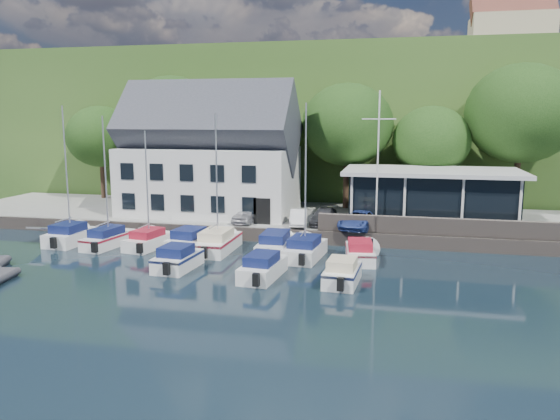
% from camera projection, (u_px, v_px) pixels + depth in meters
% --- Properties ---
extents(ground, '(180.00, 180.00, 0.00)m').
position_uv_depth(ground, '(231.00, 288.00, 29.26)').
color(ground, black).
rests_on(ground, ground).
extents(quay, '(60.00, 13.00, 1.00)m').
position_uv_depth(quay, '(294.00, 219.00, 46.01)').
color(quay, gray).
rests_on(quay, ground).
extents(quay_face, '(60.00, 0.30, 1.00)m').
position_uv_depth(quay_face, '(277.00, 236.00, 39.76)').
color(quay_face, '#5F534C').
rests_on(quay_face, ground).
extents(hillside, '(160.00, 75.00, 16.00)m').
position_uv_depth(hillside, '(347.00, 123.00, 87.55)').
color(hillside, '#2E4E1D').
rests_on(hillside, ground).
extents(field_patch, '(50.00, 30.00, 0.30)m').
position_uv_depth(field_patch, '(400.00, 74.00, 92.15)').
color(field_patch, '#495A2D').
rests_on(field_patch, hillside).
extents(farmhouse, '(10.40, 7.00, 8.20)m').
position_uv_depth(farmhouse, '(511.00, 31.00, 71.17)').
color(farmhouse, '#BEA78D').
rests_on(farmhouse, hillside).
extents(harbor_building, '(14.40, 8.20, 8.70)m').
position_uv_depth(harbor_building, '(210.00, 161.00, 45.72)').
color(harbor_building, silver).
rests_on(harbor_building, quay).
extents(club_pavilion, '(13.20, 7.20, 4.10)m').
position_uv_depth(club_pavilion, '(431.00, 196.00, 41.79)').
color(club_pavilion, black).
rests_on(club_pavilion, quay).
extents(seawall, '(18.00, 0.50, 1.20)m').
position_uv_depth(seawall, '(449.00, 227.00, 37.40)').
color(seawall, '#5F534C').
rests_on(seawall, quay).
extents(gangway, '(1.20, 6.00, 1.40)m').
position_uv_depth(gangway, '(60.00, 237.00, 41.45)').
color(gangway, silver).
rests_on(gangway, ground).
extents(car_silver, '(1.88, 3.85, 1.26)m').
position_uv_depth(car_silver, '(247.00, 214.00, 42.13)').
color(car_silver, '#B2B2B7').
rests_on(car_silver, quay).
extents(car_white, '(1.77, 3.71, 1.17)m').
position_uv_depth(car_white, '(299.00, 217.00, 41.00)').
color(car_white, silver).
rests_on(car_white, quay).
extents(car_dgrey, '(1.87, 4.19, 1.20)m').
position_uv_depth(car_dgrey, '(324.00, 216.00, 41.36)').
color(car_dgrey, '#313136').
rests_on(car_dgrey, quay).
extents(car_blue, '(2.64, 4.33, 1.38)m').
position_uv_depth(car_blue, '(360.00, 219.00, 39.68)').
color(car_blue, navy).
rests_on(car_blue, quay).
extents(flagpole, '(2.37, 0.20, 9.88)m').
position_uv_depth(flagpole, '(378.00, 161.00, 38.71)').
color(flagpole, silver).
rests_on(flagpole, quay).
extents(tree_0, '(6.67, 6.67, 9.12)m').
position_uv_depth(tree_0, '(101.00, 152.00, 54.06)').
color(tree_0, black).
rests_on(tree_0, quay).
extents(tree_1, '(8.64, 8.64, 11.81)m').
position_uv_depth(tree_1, '(173.00, 140.00, 51.20)').
color(tree_1, black).
rests_on(tree_1, quay).
extents(tree_2, '(7.78, 7.78, 10.64)m').
position_uv_depth(tree_2, '(258.00, 147.00, 50.40)').
color(tree_2, black).
rests_on(tree_2, quay).
extents(tree_3, '(8.02, 8.02, 10.97)m').
position_uv_depth(tree_3, '(347.00, 146.00, 47.93)').
color(tree_3, black).
rests_on(tree_3, quay).
extents(tree_4, '(6.58, 6.58, 8.99)m').
position_uv_depth(tree_4, '(431.00, 159.00, 46.53)').
color(tree_4, black).
rests_on(tree_4, quay).
extents(tree_5, '(9.08, 9.08, 12.41)m').
position_uv_depth(tree_5, '(519.00, 139.00, 45.18)').
color(tree_5, black).
rests_on(tree_5, quay).
extents(boat_r1_0, '(2.55, 5.81, 9.49)m').
position_uv_depth(boat_r1_0, '(67.00, 179.00, 38.56)').
color(boat_r1_0, silver).
rests_on(boat_r1_0, ground).
extents(boat_r1_1, '(2.69, 6.73, 8.72)m').
position_uv_depth(boat_r1_1, '(106.00, 185.00, 37.88)').
color(boat_r1_1, silver).
rests_on(boat_r1_1, ground).
extents(boat_r1_2, '(2.91, 6.15, 8.36)m').
position_uv_depth(boat_r1_2, '(147.00, 189.00, 37.51)').
color(boat_r1_2, silver).
rests_on(boat_r1_2, ground).
extents(boat_r1_3, '(2.83, 5.96, 1.57)m').
position_uv_depth(boat_r1_3, '(190.00, 239.00, 37.43)').
color(boat_r1_3, silver).
rests_on(boat_r1_3, ground).
extents(boat_r1_4, '(2.25, 7.01, 9.40)m').
position_uv_depth(boat_r1_4, '(217.00, 183.00, 36.44)').
color(boat_r1_4, silver).
rests_on(boat_r1_4, ground).
extents(boat_r1_5, '(2.14, 7.05, 1.53)m').
position_uv_depth(boat_r1_5, '(276.00, 242.00, 36.52)').
color(boat_r1_5, silver).
rests_on(boat_r1_5, ground).
extents(boat_r1_6, '(2.77, 6.53, 9.02)m').
position_uv_depth(boat_r1_6, '(305.00, 189.00, 34.65)').
color(boat_r1_6, silver).
rests_on(boat_r1_6, ground).
extents(boat_r1_7, '(2.59, 5.85, 1.38)m').
position_uv_depth(boat_r1_7, '(360.00, 250.00, 34.66)').
color(boat_r1_7, silver).
rests_on(boat_r1_7, ground).
extents(boat_r2_2, '(2.44, 5.19, 1.50)m').
position_uv_depth(boat_r2_2, '(178.00, 257.00, 32.79)').
color(boat_r2_2, silver).
rests_on(boat_r2_2, ground).
extents(boat_r2_3, '(2.45, 6.09, 1.46)m').
position_uv_depth(boat_r2_3, '(263.00, 265.00, 31.07)').
color(boat_r2_3, silver).
rests_on(boat_r2_3, ground).
extents(boat_r2_4, '(2.17, 5.05, 1.46)m').
position_uv_depth(boat_r2_4, '(342.00, 271.00, 29.95)').
color(boat_r2_4, silver).
rests_on(boat_r2_4, ground).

